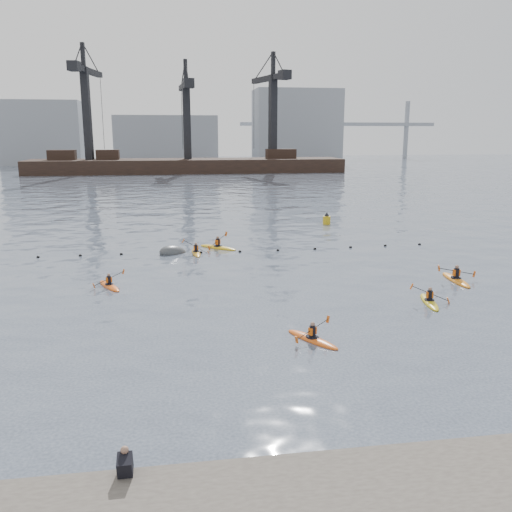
# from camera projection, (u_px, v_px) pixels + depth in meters

# --- Properties ---
(ground) EXTENTS (400.00, 400.00, 0.00)m
(ground) POSITION_uv_depth(u_px,v_px,m) (288.00, 379.00, 20.30)
(ground) COLOR #343F4C
(ground) RESTS_ON ground
(float_line) EXTENTS (33.24, 0.73, 0.24)m
(float_line) POSITION_uv_depth(u_px,v_px,m) (220.00, 252.00, 41.92)
(float_line) COLOR black
(float_line) RESTS_ON ground
(barge_pier) EXTENTS (72.00, 19.30, 29.50)m
(barge_pier) POSITION_uv_depth(u_px,v_px,m) (187.00, 164.00, 125.80)
(barge_pier) COLOR black
(barge_pier) RESTS_ON ground
(skyline) EXTENTS (141.00, 28.00, 22.00)m
(skyline) POSITION_uv_depth(u_px,v_px,m) (190.00, 132.00, 163.34)
(skyline) COLOR gray
(skyline) RESTS_ON ground
(kayaker_0) EXTENTS (2.08, 2.94, 1.05)m
(kayaker_0) POSITION_uv_depth(u_px,v_px,m) (312.00, 338.00, 24.04)
(kayaker_0) COLOR #E45915
(kayaker_0) RESTS_ON ground
(kayaker_1) EXTENTS (2.15, 3.19, 1.19)m
(kayaker_1) POSITION_uv_depth(u_px,v_px,m) (429.00, 301.00, 29.36)
(kayaker_1) COLOR gold
(kayaker_1) RESTS_ON ground
(kayaker_2) EXTENTS (1.85, 2.87, 1.05)m
(kayaker_2) POSITION_uv_depth(u_px,v_px,m) (109.00, 285.00, 32.46)
(kayaker_2) COLOR orange
(kayaker_2) RESTS_ON ground
(kayaker_3) EXTENTS (2.13, 3.03, 1.31)m
(kayaker_3) POSITION_uv_depth(u_px,v_px,m) (196.00, 252.00, 41.40)
(kayaker_3) COLOR #C68617
(kayaker_3) RESTS_ON ground
(kayaker_4) EXTENTS (2.45, 3.66, 1.17)m
(kayaker_4) POSITION_uv_depth(u_px,v_px,m) (456.00, 279.00, 33.73)
(kayaker_4) COLOR orange
(kayaker_4) RESTS_ON ground
(kayaker_5) EXTENTS (3.08, 2.90, 1.31)m
(kayaker_5) POSITION_uv_depth(u_px,v_px,m) (218.00, 247.00, 43.26)
(kayaker_5) COLOR yellow
(kayaker_5) RESTS_ON ground
(mooring_buoy) EXTENTS (2.88, 2.55, 1.63)m
(mooring_buoy) POSITION_uv_depth(u_px,v_px,m) (173.00, 253.00, 41.55)
(mooring_buoy) COLOR #37393C
(mooring_buoy) RESTS_ON ground
(nav_buoy) EXTENTS (0.76, 0.76, 1.38)m
(nav_buoy) POSITION_uv_depth(u_px,v_px,m) (327.00, 220.00, 54.67)
(nav_buoy) COLOR gold
(nav_buoy) RESTS_ON ground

